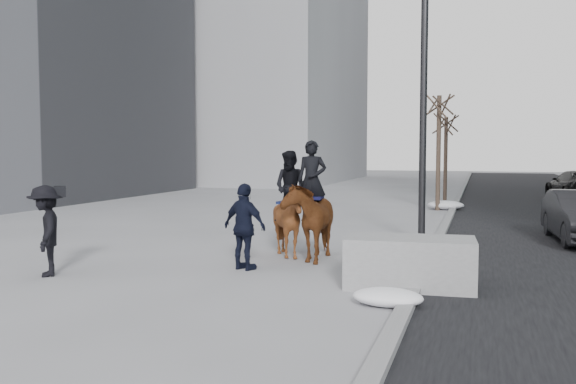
% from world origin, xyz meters
% --- Properties ---
extents(ground, '(120.00, 120.00, 0.00)m').
position_xyz_m(ground, '(0.00, 0.00, 0.00)').
color(ground, gray).
rests_on(ground, ground).
extents(road, '(8.00, 90.00, 0.01)m').
position_xyz_m(road, '(7.00, 10.00, 0.01)').
color(road, black).
rests_on(road, ground).
extents(curb, '(0.25, 90.00, 0.12)m').
position_xyz_m(curb, '(3.00, 10.00, 0.06)').
color(curb, gray).
rests_on(curb, ground).
extents(planter, '(2.30, 1.27, 0.89)m').
position_xyz_m(planter, '(2.88, -0.77, 0.45)').
color(planter, gray).
rests_on(planter, ground).
extents(tree_near, '(1.20, 1.20, 5.08)m').
position_xyz_m(tree_near, '(2.40, 13.45, 2.54)').
color(tree_near, '#3C2F23').
rests_on(tree_near, ground).
extents(tree_far, '(1.20, 1.20, 4.43)m').
position_xyz_m(tree_far, '(2.40, 18.56, 2.22)').
color(tree_far, '#35271F').
rests_on(tree_far, ground).
extents(mounted_left, '(1.11, 2.12, 2.64)m').
position_xyz_m(mounted_left, '(0.44, 1.45, 0.98)').
color(mounted_left, '#522710').
rests_on(mounted_left, ground).
extents(mounted_right, '(1.49, 1.62, 2.41)m').
position_xyz_m(mounted_right, '(-0.05, 1.46, 0.97)').
color(mounted_right, '#4A280E').
rests_on(mounted_right, ground).
extents(feeder, '(1.11, 1.01, 1.75)m').
position_xyz_m(feeder, '(-0.49, -0.16, 0.88)').
color(feeder, black).
rests_on(feeder, ground).
extents(camera_crew, '(1.20, 1.30, 1.75)m').
position_xyz_m(camera_crew, '(-3.90, -1.87, 0.89)').
color(camera_crew, black).
rests_on(camera_crew, ground).
extents(lamppost, '(0.25, 1.26, 9.09)m').
position_xyz_m(lamppost, '(2.60, 4.52, 4.99)').
color(lamppost, black).
rests_on(lamppost, ground).
extents(snow_piles, '(1.45, 16.76, 0.37)m').
position_xyz_m(snow_piles, '(2.70, 6.32, 0.18)').
color(snow_piles, white).
rests_on(snow_piles, ground).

